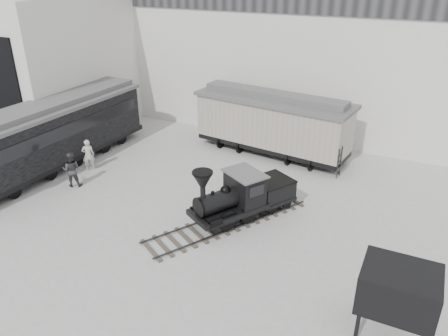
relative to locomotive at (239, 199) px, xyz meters
The scene contains 9 objects.
ground 3.93m from the locomotive, 115.22° to the right, with size 90.00×90.00×0.00m, color #9E9E9B.
north_wall 12.51m from the locomotive, 97.94° to the left, with size 34.00×2.51×11.00m.
west_pavilion 17.72m from the locomotive, 157.91° to the left, with size 7.00×12.11×9.00m.
locomotive is the anchor object (origin of this frame).
boxcar 8.02m from the locomotive, 99.08° to the left, with size 9.86×4.23×3.91m.
passenger_coach 11.92m from the locomotive, behind, with size 3.51×13.59×3.60m.
visitor_a 9.90m from the locomotive, behind, with size 0.67×0.44×1.85m, color beige.
visitor_b 9.32m from the locomotive, behind, with size 0.93×0.72×1.90m, color #343436.
coal_hopper 8.33m from the locomotive, 30.88° to the right, with size 2.31×1.90×2.50m.
Camera 1 is at (8.38, -12.52, 10.88)m, focal length 35.00 mm.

